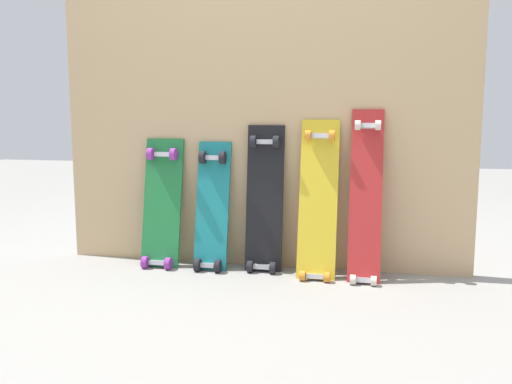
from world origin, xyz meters
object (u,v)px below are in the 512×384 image
object	(u,v)px
skateboard_green	(162,208)
skateboard_black	(264,204)
skateboard_yellow	(318,206)
skateboard_red	(366,202)
skateboard_teal	(212,211)

from	to	relation	value
skateboard_green	skateboard_black	size ratio (longest dim) A/B	0.91
skateboard_black	skateboard_yellow	distance (m)	0.29
skateboard_black	skateboard_red	bearing A→B (deg)	-5.70
skateboard_teal	skateboard_yellow	distance (m)	0.58
skateboard_green	skateboard_black	xyz separation A→B (m)	(0.57, 0.02, 0.04)
skateboard_red	skateboard_black	bearing A→B (deg)	174.30
skateboard_red	skateboard_yellow	bearing A→B (deg)	178.69
skateboard_green	skateboard_red	distance (m)	1.11
skateboard_teal	skateboard_red	bearing A→B (deg)	-2.01
skateboard_teal	skateboard_red	world-z (taller)	skateboard_red
skateboard_green	skateboard_teal	bearing A→B (deg)	-0.26
skateboard_green	skateboard_black	world-z (taller)	skateboard_black
skateboard_black	skateboard_teal	bearing A→B (deg)	-175.13
skateboard_black	skateboard_yellow	bearing A→B (deg)	-9.27
skateboard_teal	skateboard_red	distance (m)	0.82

